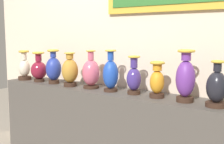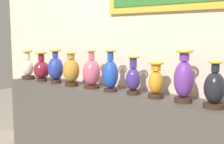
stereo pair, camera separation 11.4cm
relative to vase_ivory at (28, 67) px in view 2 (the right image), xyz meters
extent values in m
cube|color=#4C4742|center=(1.21, 0.07, -0.57)|extent=(2.71, 0.41, 0.86)
cube|color=beige|center=(1.21, 0.34, 0.58)|extent=(3.98, 0.10, 3.15)
cylinder|color=#382319|center=(0.00, 0.00, -0.12)|extent=(0.15, 0.15, 0.04)
ellipsoid|color=beige|center=(0.00, 0.00, 0.00)|extent=(0.13, 0.13, 0.19)
cylinder|color=beige|center=(0.00, 0.00, 0.14)|extent=(0.06, 0.06, 0.10)
torus|color=gold|center=(0.00, 0.00, 0.19)|extent=(0.12, 0.12, 0.02)
cylinder|color=#382319|center=(0.25, 0.01, -0.12)|extent=(0.11, 0.11, 0.03)
ellipsoid|color=maroon|center=(0.25, 0.01, -0.01)|extent=(0.18, 0.18, 0.20)
cylinder|color=maroon|center=(0.25, 0.01, 0.14)|extent=(0.07, 0.07, 0.10)
torus|color=gold|center=(0.25, 0.01, 0.18)|extent=(0.13, 0.13, 0.02)
cylinder|color=#382319|center=(0.47, 0.02, -0.12)|extent=(0.11, 0.11, 0.04)
ellipsoid|color=#263899|center=(0.47, 0.02, 0.02)|extent=(0.16, 0.16, 0.24)
cylinder|color=#263899|center=(0.47, 0.02, 0.18)|extent=(0.06, 0.06, 0.07)
torus|color=gold|center=(0.47, 0.02, 0.22)|extent=(0.13, 0.13, 0.02)
cylinder|color=#382319|center=(0.73, 0.00, -0.12)|extent=(0.13, 0.13, 0.04)
ellipsoid|color=#B27F2D|center=(0.73, 0.00, 0.02)|extent=(0.17, 0.17, 0.24)
cylinder|color=#B27F2D|center=(0.73, 0.00, 0.17)|extent=(0.07, 0.07, 0.06)
torus|color=gold|center=(0.73, 0.00, 0.20)|extent=(0.11, 0.11, 0.01)
cylinder|color=#382319|center=(0.97, 0.05, -0.13)|extent=(0.15, 0.15, 0.03)
ellipsoid|color=#CC5972|center=(0.97, 0.05, 0.01)|extent=(0.17, 0.17, 0.26)
cylinder|color=#CC5972|center=(0.97, 0.05, 0.19)|extent=(0.06, 0.06, 0.09)
torus|color=gold|center=(0.97, 0.05, 0.23)|extent=(0.09, 0.09, 0.01)
cylinder|color=#382319|center=(1.22, 0.04, -0.13)|extent=(0.13, 0.13, 0.03)
ellipsoid|color=#1E47B2|center=(1.22, 0.04, 0.02)|extent=(0.15, 0.15, 0.26)
cylinder|color=#1E47B2|center=(1.22, 0.04, 0.20)|extent=(0.06, 0.06, 0.09)
torus|color=gold|center=(1.22, 0.04, 0.24)|extent=(0.11, 0.11, 0.01)
cylinder|color=#382319|center=(1.46, 0.06, -0.12)|extent=(0.11, 0.11, 0.03)
ellipsoid|color=#3F2D7F|center=(1.46, 0.06, 0.00)|extent=(0.13, 0.13, 0.20)
cylinder|color=#3F2D7F|center=(1.46, 0.06, 0.15)|extent=(0.06, 0.06, 0.10)
torus|color=gold|center=(1.46, 0.06, 0.19)|extent=(0.11, 0.11, 0.02)
cylinder|color=#382319|center=(1.70, 0.05, -0.12)|extent=(0.12, 0.12, 0.04)
ellipsoid|color=orange|center=(1.70, 0.05, -0.01)|extent=(0.12, 0.12, 0.19)
cylinder|color=orange|center=(1.70, 0.05, 0.12)|extent=(0.08, 0.08, 0.07)
torus|color=gold|center=(1.70, 0.05, 0.16)|extent=(0.13, 0.13, 0.02)
cylinder|color=#382319|center=(1.95, 0.05, -0.12)|extent=(0.13, 0.13, 0.04)
ellipsoid|color=#6B3393|center=(1.95, 0.05, 0.04)|extent=(0.15, 0.15, 0.29)
cylinder|color=#6B3393|center=(1.95, 0.05, 0.22)|extent=(0.07, 0.07, 0.07)
torus|color=gold|center=(1.95, 0.05, 0.26)|extent=(0.14, 0.14, 0.02)
cylinder|color=#382319|center=(2.19, 0.03, -0.12)|extent=(0.15, 0.15, 0.03)
ellipsoid|color=black|center=(2.19, 0.03, 0.01)|extent=(0.15, 0.15, 0.23)
cylinder|color=black|center=(2.19, 0.03, 0.16)|extent=(0.06, 0.06, 0.07)
torus|color=gold|center=(2.19, 0.03, 0.19)|extent=(0.10, 0.10, 0.02)
camera|label=1|loc=(2.83, -2.12, 0.39)|focal=47.08mm
camera|label=2|loc=(2.92, -2.05, 0.39)|focal=47.08mm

